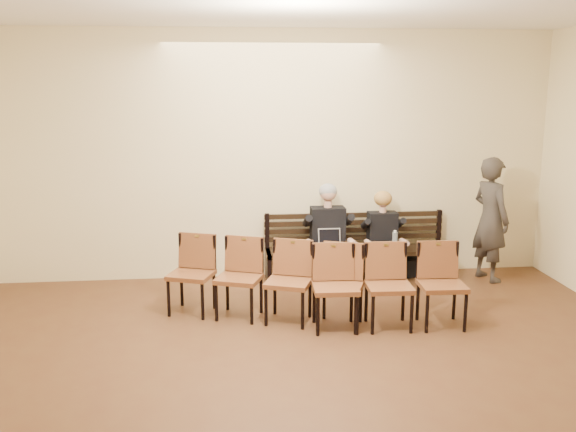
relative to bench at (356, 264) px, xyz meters
name	(u,v)px	position (x,y,z in m)	size (l,w,h in m)	color
room_walls	(318,118)	(-1.16, -3.86, 2.31)	(8.02, 10.01, 3.51)	#F8E3B2
bench	(356,264)	(0.00, 0.00, 0.00)	(2.60, 0.90, 0.45)	black
seated_man	(329,234)	(-0.43, -0.12, 0.48)	(0.59, 0.81, 1.41)	black
seated_woman	(384,241)	(0.36, -0.12, 0.36)	(0.50, 0.70, 1.17)	black
laptop	(331,248)	(-0.43, -0.34, 0.34)	(0.31, 0.24, 0.22)	silver
water_bottle	(395,247)	(0.44, -0.38, 0.34)	(0.07, 0.07, 0.23)	silver
bag	(409,267)	(0.81, 0.10, -0.09)	(0.36, 0.24, 0.26)	black
passerby	(491,210)	(1.87, -0.18, 0.79)	(0.74, 0.49, 2.03)	#37322D
chair_row_front	(263,281)	(-1.43, -1.40, 0.26)	(2.34, 0.52, 0.96)	brown
chair_row_back	(389,287)	(-0.01, -1.81, 0.26)	(1.75, 0.53, 0.97)	brown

